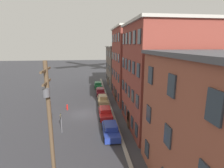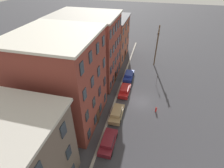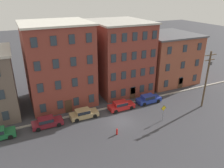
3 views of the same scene
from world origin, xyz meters
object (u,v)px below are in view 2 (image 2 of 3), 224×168
(car_maroon, at_px, (108,142))
(car_red, at_px, (125,90))
(utility_pole, at_px, (157,44))
(caution_sign, at_px, (157,78))
(car_tan, at_px, (117,113))
(fire_hydrant, at_px, (156,109))
(car_blue, at_px, (129,75))

(car_maroon, xyz_separation_m, car_red, (12.10, -0.04, 0.00))
(car_maroon, relative_size, utility_pole, 0.45)
(car_maroon, height_order, caution_sign, caution_sign)
(car_red, relative_size, caution_sign, 1.68)
(car_tan, relative_size, caution_sign, 1.68)
(car_maroon, height_order, fire_hydrant, car_maroon)
(car_tan, distance_m, car_blue, 12.01)
(car_red, bearing_deg, caution_sign, -54.07)
(car_red, bearing_deg, car_blue, 1.37)
(car_maroon, xyz_separation_m, car_tan, (5.62, 0.06, 0.00))
(car_red, relative_size, utility_pole, 0.45)
(car_red, bearing_deg, car_tan, 179.09)
(car_blue, distance_m, caution_sign, 6.15)
(car_red, relative_size, car_blue, 1.00)
(car_blue, distance_m, fire_hydrant, 11.13)
(caution_sign, height_order, fire_hydrant, caution_sign)
(car_red, distance_m, fire_hydrant, 7.11)
(car_red, relative_size, fire_hydrant, 4.58)
(fire_hydrant, bearing_deg, car_maroon, 143.95)
(car_tan, height_order, caution_sign, caution_sign)
(car_blue, xyz_separation_m, utility_pole, (7.64, -5.06, 4.68))
(car_maroon, relative_size, car_red, 1.00)
(caution_sign, bearing_deg, car_maroon, 160.30)
(car_blue, height_order, fire_hydrant, car_blue)
(car_maroon, bearing_deg, car_blue, 0.29)
(car_tan, relative_size, fire_hydrant, 4.58)
(car_tan, distance_m, caution_sign, 12.24)
(car_red, height_order, utility_pole, utility_pole)
(caution_sign, distance_m, utility_pole, 9.73)
(fire_hydrant, bearing_deg, car_tan, 114.14)
(car_maroon, bearing_deg, utility_pole, -11.13)
(car_red, xyz_separation_m, car_blue, (5.53, 0.13, 0.00))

